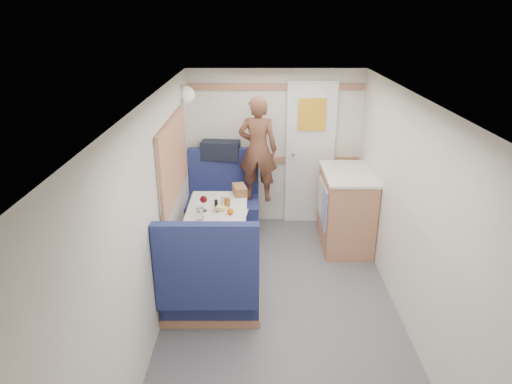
{
  "coord_description": "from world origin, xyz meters",
  "views": [
    {
      "loc": [
        -0.23,
        -3.39,
        2.65
      ],
      "look_at": [
        -0.24,
        0.9,
        0.93
      ],
      "focal_mm": 32.0,
      "sensor_mm": 36.0,
      "label": 1
    }
  ],
  "objects_px": {
    "wine_glass": "(204,200)",
    "orange_fruit": "(230,211)",
    "galley_counter": "(345,208)",
    "beer_glass": "(227,202)",
    "dome_light": "(186,95)",
    "bread_loaf": "(240,190)",
    "pepper_grinder": "(216,204)",
    "person": "(258,149)",
    "tumbler_left": "(200,214)",
    "bench_near": "(211,288)",
    "bench_far": "(224,210)",
    "salt_grinder": "(223,200)",
    "tray": "(232,217)",
    "duffel_bag": "(221,150)",
    "dinette_table": "(217,221)",
    "cheese_block": "(221,208)"
  },
  "relations": [
    {
      "from": "bench_far",
      "to": "galley_counter",
      "type": "xyz_separation_m",
      "value": [
        1.47,
        -0.31,
        0.17
      ]
    },
    {
      "from": "person",
      "to": "salt_grinder",
      "type": "distance_m",
      "value": 0.93
    },
    {
      "from": "tumbler_left",
      "to": "bench_near",
      "type": "bearing_deg",
      "value": -75.56
    },
    {
      "from": "galley_counter",
      "to": "beer_glass",
      "type": "distance_m",
      "value": 1.49
    },
    {
      "from": "bread_loaf",
      "to": "bench_near",
      "type": "bearing_deg",
      "value": -100.29
    },
    {
      "from": "salt_grinder",
      "to": "person",
      "type": "bearing_deg",
      "value": 64.2
    },
    {
      "from": "tumbler_left",
      "to": "pepper_grinder",
      "type": "bearing_deg",
      "value": 61.98
    },
    {
      "from": "beer_glass",
      "to": "bench_near",
      "type": "bearing_deg",
      "value": -96.78
    },
    {
      "from": "bench_far",
      "to": "bread_loaf",
      "type": "relative_size",
      "value": 4.39
    },
    {
      "from": "dome_light",
      "to": "bench_near",
      "type": "bearing_deg",
      "value": -77.18
    },
    {
      "from": "galley_counter",
      "to": "bench_near",
      "type": "bearing_deg",
      "value": -136.06
    },
    {
      "from": "duffel_bag",
      "to": "bread_loaf",
      "type": "relative_size",
      "value": 1.99
    },
    {
      "from": "galley_counter",
      "to": "person",
      "type": "bearing_deg",
      "value": 162.42
    },
    {
      "from": "salt_grinder",
      "to": "bench_far",
      "type": "bearing_deg",
      "value": 93.96
    },
    {
      "from": "pepper_grinder",
      "to": "person",
      "type": "bearing_deg",
      "value": 64.62
    },
    {
      "from": "person",
      "to": "bread_loaf",
      "type": "height_order",
      "value": "person"
    },
    {
      "from": "dome_light",
      "to": "bread_loaf",
      "type": "height_order",
      "value": "dome_light"
    },
    {
      "from": "galley_counter",
      "to": "wine_glass",
      "type": "relative_size",
      "value": 5.48
    },
    {
      "from": "bench_far",
      "to": "galley_counter",
      "type": "height_order",
      "value": "bench_far"
    },
    {
      "from": "bread_loaf",
      "to": "person",
      "type": "bearing_deg",
      "value": 67.9
    },
    {
      "from": "dome_light",
      "to": "person",
      "type": "relative_size",
      "value": 0.16
    },
    {
      "from": "dome_light",
      "to": "wine_glass",
      "type": "bearing_deg",
      "value": -74.36
    },
    {
      "from": "cheese_block",
      "to": "wine_glass",
      "type": "height_order",
      "value": "wine_glass"
    },
    {
      "from": "pepper_grinder",
      "to": "beer_glass",
      "type": "bearing_deg",
      "value": 30.01
    },
    {
      "from": "tray",
      "to": "dome_light",
      "type": "bearing_deg",
      "value": 116.77
    },
    {
      "from": "bench_near",
      "to": "orange_fruit",
      "type": "relative_size",
      "value": 16.11
    },
    {
      "from": "tray",
      "to": "cheese_block",
      "type": "bearing_deg",
      "value": 128.67
    },
    {
      "from": "tray",
      "to": "beer_glass",
      "type": "height_order",
      "value": "beer_glass"
    },
    {
      "from": "tray",
      "to": "beer_glass",
      "type": "distance_m",
      "value": 0.29
    },
    {
      "from": "tray",
      "to": "dinette_table",
      "type": "bearing_deg",
      "value": 123.3
    },
    {
      "from": "galley_counter",
      "to": "person",
      "type": "relative_size",
      "value": 0.71
    },
    {
      "from": "duffel_bag",
      "to": "person",
      "type": "bearing_deg",
      "value": -21.59
    },
    {
      "from": "galley_counter",
      "to": "pepper_grinder",
      "type": "xyz_separation_m",
      "value": [
        -1.47,
        -0.59,
        0.3
      ]
    },
    {
      "from": "wine_glass",
      "to": "bench_near",
      "type": "bearing_deg",
      "value": -80.73
    },
    {
      "from": "bench_far",
      "to": "person",
      "type": "bearing_deg",
      "value": 1.91
    },
    {
      "from": "wine_glass",
      "to": "orange_fruit",
      "type": "bearing_deg",
      "value": -23.08
    },
    {
      "from": "bench_far",
      "to": "duffel_bag",
      "type": "xyz_separation_m",
      "value": [
        -0.04,
        0.26,
        0.71
      ]
    },
    {
      "from": "duffel_bag",
      "to": "dinette_table",
      "type": "bearing_deg",
      "value": -82.36
    },
    {
      "from": "tray",
      "to": "wine_glass",
      "type": "bearing_deg",
      "value": 151.17
    },
    {
      "from": "dinette_table",
      "to": "bench_near",
      "type": "height_order",
      "value": "bench_near"
    },
    {
      "from": "duffel_bag",
      "to": "tray",
      "type": "relative_size",
      "value": 1.29
    },
    {
      "from": "orange_fruit",
      "to": "tumbler_left",
      "type": "relative_size",
      "value": 0.53
    },
    {
      "from": "galley_counter",
      "to": "beer_glass",
      "type": "xyz_separation_m",
      "value": [
        -1.36,
        -0.52,
        0.3
      ]
    },
    {
      "from": "salt_grinder",
      "to": "beer_glass",
      "type": "bearing_deg",
      "value": -54.11
    },
    {
      "from": "dome_light",
      "to": "bread_loaf",
      "type": "bearing_deg",
      "value": -37.68
    },
    {
      "from": "person",
      "to": "tumbler_left",
      "type": "xyz_separation_m",
      "value": [
        -0.57,
        -1.18,
        -0.31
      ]
    },
    {
      "from": "person",
      "to": "bench_far",
      "type": "bearing_deg",
      "value": 10.04
    },
    {
      "from": "wine_glass",
      "to": "bread_loaf",
      "type": "height_order",
      "value": "wine_glass"
    },
    {
      "from": "duffel_bag",
      "to": "orange_fruit",
      "type": "height_order",
      "value": "duffel_bag"
    },
    {
      "from": "bench_near",
      "to": "dome_light",
      "type": "relative_size",
      "value": 5.25
    }
  ]
}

